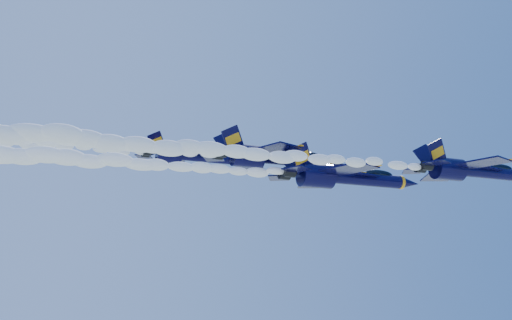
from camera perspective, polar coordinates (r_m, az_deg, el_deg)
name	(u,v)px	position (r m, az deg, el deg)	size (l,w,h in m)	color
jet_lead	(471,170)	(77.56, 18.60, -0.89)	(16.51, 13.55, 6.14)	black
smoke_trail_jet_lead	(219,150)	(62.58, -3.28, 0.92)	(46.82, 2.10, 1.89)	white
jet_second	(344,177)	(78.62, 7.83, -1.50)	(19.09, 15.66, 7.09)	black
smoke_trail_jet_second	(76,158)	(68.99, -15.68, 0.18)	(46.82, 2.43, 2.19)	white
jet_third	(274,158)	(78.56, 1.62, 0.20)	(17.74, 14.56, 6.59)	black
smoke_trail_jet_third	(3,136)	(72.41, -21.55, 1.99)	(46.82, 2.26, 2.04)	white
jet_fourth	(190,156)	(89.05, -5.86, 0.37)	(15.37, 12.61, 5.71)	black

